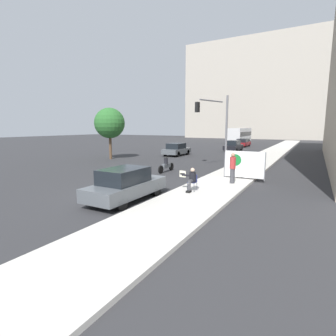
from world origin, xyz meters
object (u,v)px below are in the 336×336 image
Objects in this scene: seated_protester at (191,179)px; parked_car_curbside at (126,184)px; street_tree_near_curb at (110,123)px; car_on_road_nearest at (177,149)px; car_on_road_midblock at (233,146)px; city_bus_on_road at (240,134)px; car_on_road_distant at (243,143)px; motorcycle_on_road at (166,165)px; traffic_light_pole at (215,120)px; pedestrian_behind at (243,165)px; protest_banner at (244,164)px; jogger_on_sidewalk at (233,168)px.

seated_protester is 3.41m from parked_car_curbside.
seated_protester is 0.22× the size of street_tree_near_curb.
seated_protester is 18.20m from car_on_road_nearest.
city_bus_on_road reaches higher than car_on_road_midblock.
car_on_road_distant is 26.14m from street_tree_near_curb.
car_on_road_nearest is 11.64m from motorcycle_on_road.
car_on_road_midblock is 2.10× the size of motorcycle_on_road.
car_on_road_distant is (-3.89, 25.83, -3.26)m from traffic_light_pole.
car_on_road_nearest is 1.89× the size of motorcycle_on_road.
pedestrian_behind is at bearing -15.69° from street_tree_near_curb.
city_bus_on_road reaches higher than motorcycle_on_road.
car_on_road_nearest is at bearing -116.01° from car_on_road_midblock.
traffic_light_pole is at bearing 100.93° from seated_protester.
pedestrian_behind is 15.89m from street_tree_near_curb.
pedestrian_behind is at bearing -72.93° from car_on_road_midblock.
traffic_light_pole is 5.30m from motorcycle_on_road.
protest_banner is 1.15× the size of motorcycle_on_road.
city_bus_on_road is at bearing 101.58° from car_on_road_midblock.
parked_car_curbside reaches higher than car_on_road_distant.
car_on_road_distant is (3.52, 18.12, -0.04)m from car_on_road_nearest.
car_on_road_midblock reaches higher than car_on_road_nearest.
seated_protester is 0.25× the size of car_on_road_midblock.
traffic_light_pole is 17.31m from car_on_road_midblock.
pedestrian_behind is 5.86m from motorcycle_on_road.
car_on_road_nearest reaches higher than seated_protester.
protest_banner is 0.55× the size of car_on_road_distant.
car_on_road_nearest reaches higher than motorcycle_on_road.
protest_banner reaches higher than parked_car_curbside.
jogger_on_sidewalk is at bearing -20.92° from motorcycle_on_road.
car_on_road_nearest is 10.06m from car_on_road_midblock.
car_on_road_nearest is at bearing 55.10° from street_tree_near_curb.
traffic_light_pole reaches higher than car_on_road_distant.
car_on_road_nearest is 0.90× the size of car_on_road_distant.
jogger_on_sidewalk is at bearing -77.49° from car_on_road_distant.
seated_protester is 3.21m from jogger_on_sidewalk.
street_tree_near_curb is (-13.64, 9.24, 3.01)m from seated_protester.
protest_banner is 0.61× the size of car_on_road_nearest.
pedestrian_behind is 0.37× the size of parked_car_curbside.
city_bus_on_road reaches higher than protest_banner.
car_on_road_nearest is at bearing 133.88° from traffic_light_pole.
car_on_road_midblock is 19.71m from motorcycle_on_road.
pedestrian_behind is at bearing 64.74° from parked_car_curbside.
car_on_road_nearest is 0.90× the size of car_on_road_midblock.
protest_banner is 21.28m from car_on_road_midblock.
jogger_on_sidewalk reaches higher than car_on_road_midblock.
car_on_road_distant is (-7.15, 29.42, -0.39)m from protest_banner.
city_bus_on_road is at bearing 100.92° from traffic_light_pole.
car_on_road_midblock is 19.51m from city_bus_on_road.
street_tree_near_curb is (-11.98, 1.17, -0.16)m from traffic_light_pole.
motorcycle_on_road is at bearing -89.29° from car_on_road_midblock.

